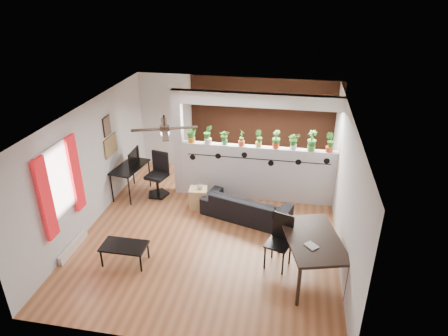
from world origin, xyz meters
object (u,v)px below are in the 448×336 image
Objects in this scene: potted_plant_1 at (208,134)px; potted_plant_8 at (330,142)px; ceiling_fan at (165,130)px; potted_plant_7 at (312,140)px; potted_plant_5 at (276,139)px; cube_shelf at (198,198)px; cup at (200,187)px; potted_plant_3 at (242,137)px; computer_desk at (130,169)px; potted_plant_0 at (191,133)px; potted_plant_6 at (294,140)px; potted_plant_2 at (225,137)px; potted_plant_4 at (259,138)px; office_chair at (158,177)px; folding_chair at (281,236)px; sofa at (246,206)px; coffee_table at (124,247)px; dining_table at (313,242)px.

potted_plant_1 is 1.03× the size of potted_plant_8.
potted_plant_7 is (2.79, 1.80, -0.72)m from ceiling_fan.
cube_shelf is (-1.68, -0.68, -1.33)m from potted_plant_5.
cup is at bearing -166.36° from potted_plant_8.
potted_plant_3 is 0.85× the size of cube_shelf.
cube_shelf is 1.85m from computer_desk.
ceiling_fan is 2.61× the size of potted_plant_1.
ceiling_fan is 1.98m from potted_plant_1.
potted_plant_0 reaches higher than potted_plant_6.
potted_plant_2 is 0.79m from potted_plant_4.
potted_plant_8 is at bearing 0.00° from potted_plant_3.
ceiling_fan reaches higher than potted_plant_2.
potted_plant_7 reaches higher than potted_plant_3.
potted_plant_1 reaches higher than office_chair.
cube_shelf is 0.47× the size of folding_chair.
cube_shelf is (-2.08, -0.68, -1.32)m from potted_plant_6.
folding_chair is (1.92, -1.68, 0.07)m from cup.
potted_plant_0 is (0.02, 1.80, -0.73)m from ceiling_fan.
potted_plant_5 is at bearing 96.84° from folding_chair.
potted_plant_5 is 0.95× the size of potted_plant_8.
sofa is 1.17m from cube_shelf.
potted_plant_4 is at bearing 0.00° from potted_plant_1.
potted_plant_4 is at bearing 6.63° from office_chair.
ceiling_fan is at bearing 61.76° from coffee_table.
office_chair is at bearing -170.12° from potted_plant_2.
potted_plant_4 is at bearing -82.08° from sofa.
potted_plant_0 is 1.76m from computer_desk.
office_chair is at bearing 160.34° from cup.
potted_plant_1 is at bearing -180.00° from potted_plant_4.
potted_plant_8 reaches higher than dining_table.
potted_plant_8 is 3.44× the size of cup.
potted_plant_2 is at bearing -37.51° from sofa.
potted_plant_2 reaches higher than cube_shelf.
potted_plant_4 is at bearing 20.16° from cube_shelf.
potted_plant_5 is at bearing 14.31° from cube_shelf.
dining_table is 1.60× the size of folding_chair.
dining_table is (1.24, -2.60, -0.84)m from potted_plant_4.
computer_desk is at bearing -174.56° from potted_plant_6.
computer_desk is (-2.91, 0.54, 0.42)m from sofa.
potted_plant_1 is 1.58m from potted_plant_5.
potted_plant_5 is 2.05m from cup.
dining_table is (2.03, -2.60, -0.82)m from potted_plant_2.
coffee_table is (-2.96, -2.87, -1.21)m from potted_plant_6.
folding_chair is (-0.51, -2.37, -0.98)m from potted_plant_7.
potted_plant_0 is 1.98m from potted_plant_5.
potted_plant_4 is 0.94× the size of potted_plant_5.
potted_plant_0 is 1.58m from potted_plant_4.
potted_plant_3 is at bearing 56.20° from ceiling_fan.
cup is 1.21m from office_chair.
potted_plant_1 reaches higher than potted_plant_3.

